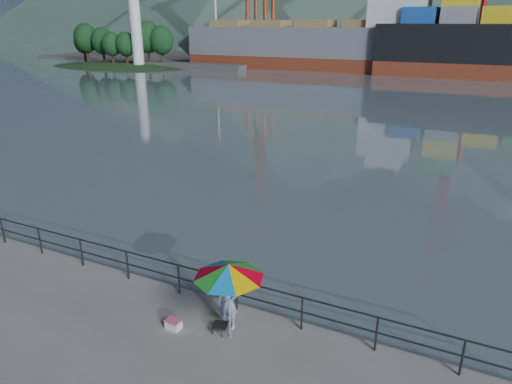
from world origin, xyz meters
The scene contains 10 objects.
harbor_water centered at (0.00, 130.00, 0.00)m, with size 500.00×280.00×0.00m, color slate.
far_dock centered at (10.00, 93.00, 0.00)m, with size 200.00×40.00×0.40m, color #514F4C.
guardrail centered at (0.00, 1.70, 0.52)m, with size 22.00×0.06×1.03m.
lighthouse_islet centered at (-54.97, 61.99, 0.26)m, with size 48.00×26.40×19.20m.
fisherman centered at (3.16, 0.93, 0.80)m, with size 0.59×0.38×1.61m, color navy.
beach_umbrella centered at (3.42, 0.54, 2.03)m, with size 1.98×1.98×2.22m.
folding_stool centered at (3.07, 0.61, 0.13)m, with size 0.47×0.47×0.25m.
cooler_bag centered at (1.83, 0.20, 0.12)m, with size 0.41×0.27×0.24m, color silver.
fishing_rod centered at (2.67, 1.92, 0.00)m, with size 0.02×0.02×2.08m, color black.
bulk_carrier centered at (-17.90, 72.97, 4.21)m, with size 46.37×8.03×14.50m.
Camera 1 is at (8.39, -8.19, 7.90)m, focal length 32.00 mm.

